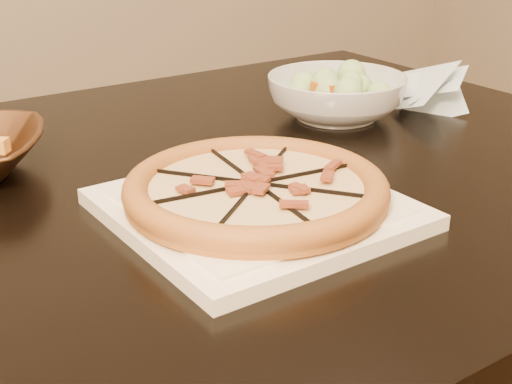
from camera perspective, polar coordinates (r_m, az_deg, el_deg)
dining_table at (r=0.94m, az=-9.16°, el=-4.69°), size 1.63×1.17×0.75m
plate at (r=0.81m, az=-0.00°, el=-1.27°), size 0.34×0.34×0.02m
pizza at (r=0.80m, az=-0.00°, el=0.27°), size 0.30×0.30×0.03m
salad_bowl at (r=1.17m, az=6.46°, el=7.56°), size 0.23×0.23×0.07m
salad at (r=1.15m, az=6.49°, el=10.07°), size 0.10×0.11×0.04m
cling_film at (r=1.24m, az=13.21°, el=7.56°), size 0.19×0.17×0.05m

